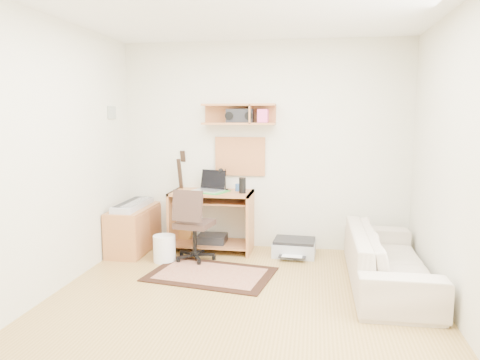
% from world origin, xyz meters
% --- Properties ---
extents(floor, '(3.60, 4.00, 0.01)m').
position_xyz_m(floor, '(0.00, 0.00, -0.01)').
color(floor, '#AE8848').
rests_on(floor, ground).
extents(back_wall, '(3.60, 0.01, 2.60)m').
position_xyz_m(back_wall, '(0.00, 2.00, 1.30)').
color(back_wall, beige).
rests_on(back_wall, ground).
extents(left_wall, '(0.01, 4.00, 2.60)m').
position_xyz_m(left_wall, '(-1.80, 0.00, 1.30)').
color(left_wall, beige).
rests_on(left_wall, ground).
extents(right_wall, '(0.01, 4.00, 2.60)m').
position_xyz_m(right_wall, '(1.80, 0.00, 1.30)').
color(right_wall, beige).
rests_on(right_wall, ground).
extents(wall_shelf, '(0.90, 0.25, 0.26)m').
position_xyz_m(wall_shelf, '(-0.30, 1.88, 1.70)').
color(wall_shelf, '#BC7642').
rests_on(wall_shelf, back_wall).
extents(cork_board, '(0.64, 0.03, 0.49)m').
position_xyz_m(cork_board, '(-0.30, 1.98, 1.17)').
color(cork_board, tan).
rests_on(cork_board, back_wall).
extents(wall_photo, '(0.02, 0.20, 0.15)m').
position_xyz_m(wall_photo, '(-1.79, 1.50, 1.72)').
color(wall_photo, '#4C8CBF').
rests_on(wall_photo, left_wall).
extents(desk, '(1.00, 0.55, 0.75)m').
position_xyz_m(desk, '(-0.62, 1.73, 0.38)').
color(desk, '#BC7642').
rests_on(desk, floor).
extents(laptop, '(0.44, 0.44, 0.26)m').
position_xyz_m(laptop, '(-0.65, 1.71, 0.88)').
color(laptop, silver).
rests_on(laptop, desk).
extents(speaker, '(0.09, 0.09, 0.19)m').
position_xyz_m(speaker, '(-0.22, 1.68, 0.84)').
color(speaker, black).
rests_on(speaker, desk).
extents(desk_lamp, '(0.09, 0.09, 0.28)m').
position_xyz_m(desk_lamp, '(-0.47, 1.87, 0.89)').
color(desk_lamp, black).
rests_on(desk_lamp, desk).
extents(pencil_cup, '(0.06, 0.06, 0.09)m').
position_xyz_m(pencil_cup, '(-0.31, 1.83, 0.79)').
color(pencil_cup, '#365FA3').
rests_on(pencil_cup, desk).
extents(boombox, '(0.33, 0.15, 0.17)m').
position_xyz_m(boombox, '(-0.28, 1.87, 1.68)').
color(boombox, black).
rests_on(boombox, wall_shelf).
extents(rug, '(1.40, 1.05, 0.02)m').
position_xyz_m(rug, '(-0.43, 0.84, 0.01)').
color(rug, tan).
rests_on(rug, floor).
extents(task_chair, '(0.51, 0.51, 0.87)m').
position_xyz_m(task_chair, '(-0.73, 1.31, 0.43)').
color(task_chair, '#382821').
rests_on(task_chair, floor).
extents(cabinet, '(0.40, 0.90, 0.55)m').
position_xyz_m(cabinet, '(-1.58, 1.55, 0.28)').
color(cabinet, '#BC7642').
rests_on(cabinet, floor).
extents(music_keyboard, '(0.25, 0.81, 0.07)m').
position_xyz_m(music_keyboard, '(-1.58, 1.55, 0.59)').
color(music_keyboard, '#B2B5BA').
rests_on(music_keyboard, cabinet).
extents(guitar, '(0.37, 0.27, 1.24)m').
position_xyz_m(guitar, '(-1.06, 1.86, 0.62)').
color(guitar, '#B67838').
rests_on(guitar, floor).
extents(waste_basket, '(0.29, 0.29, 0.31)m').
position_xyz_m(waste_basket, '(-1.06, 1.20, 0.15)').
color(waste_basket, white).
rests_on(waste_basket, floor).
extents(printer, '(0.53, 0.42, 0.19)m').
position_xyz_m(printer, '(0.42, 1.68, 0.09)').
color(printer, '#A5A8AA').
rests_on(printer, floor).
extents(sofa, '(0.55, 1.88, 0.73)m').
position_xyz_m(sofa, '(1.38, 0.84, 0.37)').
color(sofa, '#C1B199').
rests_on(sofa, floor).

